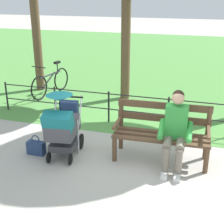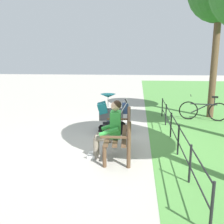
# 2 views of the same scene
# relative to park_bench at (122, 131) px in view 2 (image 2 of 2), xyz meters

# --- Properties ---
(ground_plane) EXTENTS (60.00, 60.00, 0.00)m
(ground_plane) POSITION_rel_park_bench_xyz_m (0.71, 0.12, -0.53)
(ground_plane) COLOR #ADA89E
(park_bench) EXTENTS (1.62, 0.66, 0.96)m
(park_bench) POSITION_rel_park_bench_xyz_m (0.00, 0.00, 0.00)
(park_bench) COLOR brown
(park_bench) RESTS_ON ground
(person_on_bench) EXTENTS (0.55, 0.74, 1.28)m
(person_on_bench) POSITION_rel_park_bench_xyz_m (-0.24, 0.22, 0.15)
(person_on_bench) COLOR slate
(person_on_bench) RESTS_ON ground
(stroller) EXTENTS (0.62, 0.94, 1.15)m
(stroller) POSITION_rel_park_bench_xyz_m (1.63, 0.43, 0.07)
(stroller) COLOR black
(stroller) RESTS_ON ground
(handbag) EXTENTS (0.32, 0.14, 0.37)m
(handbag) POSITION_rel_park_bench_xyz_m (2.13, 0.53, -0.40)
(handbag) COLOR navy
(handbag) RESTS_ON ground
(park_fence) EXTENTS (6.50, 0.04, 0.70)m
(park_fence) POSITION_rel_park_bench_xyz_m (0.71, -1.27, -0.11)
(park_fence) COLOR black
(park_fence) RESTS_ON ground
(bicycle) EXTENTS (0.45, 1.64, 0.89)m
(bicycle) POSITION_rel_park_bench_xyz_m (3.47, -2.67, -0.16)
(bicycle) COLOR black
(bicycle) RESTS_ON ground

